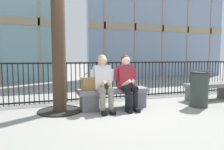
% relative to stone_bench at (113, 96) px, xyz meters
% --- Properties ---
extents(ground_plane, '(60.00, 60.00, 0.00)m').
position_rel_stone_bench_xyz_m(ground_plane, '(0.00, 0.00, -0.27)').
color(ground_plane, gray).
extents(stone_bench, '(1.60, 0.44, 0.45)m').
position_rel_stone_bench_xyz_m(stone_bench, '(0.00, 0.00, 0.00)').
color(stone_bench, slate).
rests_on(stone_bench, ground).
extents(seated_person_with_phone, '(0.52, 0.66, 1.21)m').
position_rel_stone_bench_xyz_m(seated_person_with_phone, '(-0.28, -0.13, 0.38)').
color(seated_person_with_phone, gray).
rests_on(seated_person_with_phone, ground).
extents(seated_person_companion, '(0.52, 0.66, 1.21)m').
position_rel_stone_bench_xyz_m(seated_person_companion, '(0.28, -0.13, 0.38)').
color(seated_person_companion, black).
rests_on(seated_person_companion, ground).
extents(handbag_on_bench, '(0.28, 0.18, 0.38)m').
position_rel_stone_bench_xyz_m(handbag_on_bench, '(-0.58, -0.01, 0.32)').
color(handbag_on_bench, olive).
rests_on(handbag_on_bench, stone_bench).
extents(plaza_railing, '(8.70, 0.04, 1.03)m').
position_rel_stone_bench_xyz_m(plaza_railing, '(-0.00, 1.04, 0.25)').
color(plaza_railing, black).
rests_on(plaza_railing, ground).
extents(stone_bench_far, '(1.60, 0.44, 0.45)m').
position_rel_stone_bench_xyz_m(stone_bench_far, '(2.86, 0.02, 0.00)').
color(stone_bench_far, slate).
rests_on(stone_bench_far, ground).
extents(trash_can, '(0.43, 0.43, 0.82)m').
position_rel_stone_bench_xyz_m(trash_can, '(1.94, -0.51, 0.15)').
color(trash_can, '#2D3833').
rests_on(trash_can, ground).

